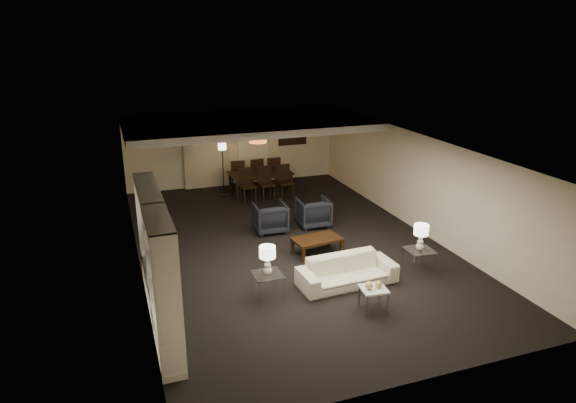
% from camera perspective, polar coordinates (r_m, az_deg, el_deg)
% --- Properties ---
extents(floor, '(11.00, 11.00, 0.00)m').
position_cam_1_polar(floor, '(12.58, 0.00, -4.75)').
color(floor, black).
rests_on(floor, ground).
extents(ceiling, '(7.00, 11.00, 0.02)m').
position_cam_1_polar(ceiling, '(11.81, 0.00, 6.45)').
color(ceiling, silver).
rests_on(ceiling, ground).
extents(wall_back, '(7.00, 0.02, 2.50)m').
position_cam_1_polar(wall_back, '(17.24, -6.17, 5.99)').
color(wall_back, beige).
rests_on(wall_back, ground).
extents(wall_front, '(7.00, 0.02, 2.50)m').
position_cam_1_polar(wall_front, '(7.61, 14.32, -11.48)').
color(wall_front, beige).
rests_on(wall_front, ground).
extents(wall_left, '(0.02, 11.00, 2.50)m').
position_cam_1_polar(wall_left, '(11.51, -16.66, -1.16)').
color(wall_left, beige).
rests_on(wall_left, ground).
extents(wall_right, '(0.02, 11.00, 2.50)m').
position_cam_1_polar(wall_right, '(13.66, 13.98, 2.17)').
color(wall_right, beige).
rests_on(wall_right, ground).
extents(ceiling_soffit, '(7.00, 4.00, 0.20)m').
position_cam_1_polar(ceiling_soffit, '(15.11, -4.51, 8.70)').
color(ceiling_soffit, silver).
rests_on(ceiling_soffit, ceiling).
extents(curtains, '(1.50, 0.12, 2.40)m').
position_cam_1_polar(curtains, '(16.99, -9.07, 5.51)').
color(curtains, beige).
rests_on(curtains, wall_back).
extents(door, '(0.90, 0.05, 2.10)m').
position_cam_1_polar(door, '(17.42, -3.88, 5.52)').
color(door, silver).
rests_on(door, wall_back).
extents(painting, '(0.95, 0.04, 0.65)m').
position_cam_1_polar(painting, '(17.73, 0.48, 7.44)').
color(painting, '#142D38').
rests_on(painting, wall_back).
extents(media_unit, '(0.38, 3.40, 2.35)m').
position_cam_1_polar(media_unit, '(9.13, -14.35, -6.71)').
color(media_unit, white).
rests_on(media_unit, wall_left).
extents(pendant_light, '(0.52, 0.52, 0.24)m').
position_cam_1_polar(pendant_light, '(15.28, -3.37, 7.00)').
color(pendant_light, '#D8591E').
rests_on(pendant_light, ceiling_soffit).
extents(sofa, '(2.06, 0.89, 0.59)m').
position_cam_1_polar(sofa, '(10.64, 6.59, -7.69)').
color(sofa, beige).
rests_on(sofa, floor).
extents(coffee_table, '(1.18, 0.78, 0.40)m').
position_cam_1_polar(coffee_table, '(12.00, 3.23, -4.94)').
color(coffee_table, black).
rests_on(coffee_table, floor).
extents(armchair_left, '(0.84, 0.86, 0.75)m').
position_cam_1_polar(armchair_left, '(13.22, -2.00, -1.81)').
color(armchair_left, black).
rests_on(armchair_left, floor).
extents(armchair_right, '(0.85, 0.87, 0.75)m').
position_cam_1_polar(armchair_right, '(13.61, 2.82, -1.22)').
color(armchair_right, black).
rests_on(armchair_right, floor).
extents(side_table_left, '(0.56, 0.56, 0.52)m').
position_cam_1_polar(side_table_left, '(10.09, -2.25, -9.36)').
color(side_table_left, silver).
rests_on(side_table_left, floor).
extents(side_table_right, '(0.58, 0.58, 0.52)m').
position_cam_1_polar(side_table_right, '(11.45, 14.31, -6.40)').
color(side_table_right, silver).
rests_on(side_table_right, floor).
extents(table_lamp_left, '(0.35, 0.35, 0.57)m').
position_cam_1_polar(table_lamp_left, '(9.84, -2.29, -6.56)').
color(table_lamp_left, white).
rests_on(table_lamp_left, side_table_left).
extents(table_lamp_right, '(0.34, 0.34, 0.57)m').
position_cam_1_polar(table_lamp_right, '(11.24, 14.53, -3.88)').
color(table_lamp_right, beige).
rests_on(table_lamp_right, side_table_right).
extents(marble_table, '(0.51, 0.51, 0.46)m').
position_cam_1_polar(marble_table, '(9.81, 9.42, -10.67)').
color(marble_table, white).
rests_on(marble_table, floor).
extents(gold_gourd_a, '(0.15, 0.15, 0.15)m').
position_cam_1_polar(gold_gourd_a, '(9.62, 8.99, -9.20)').
color(gold_gourd_a, '#EFC17E').
rests_on(gold_gourd_a, marble_table).
extents(gold_gourd_b, '(0.13, 0.13, 0.13)m').
position_cam_1_polar(gold_gourd_b, '(9.72, 10.04, -9.03)').
color(gold_gourd_b, tan).
rests_on(gold_gourd_b, marble_table).
extents(television, '(1.11, 0.15, 0.64)m').
position_cam_1_polar(television, '(10.02, -14.68, -5.05)').
color(television, black).
rests_on(television, media_unit).
extents(vase_blue, '(0.17, 0.17, 0.17)m').
position_cam_1_polar(vase_blue, '(8.05, -13.41, -10.47)').
color(vase_blue, '#262DA6').
rests_on(vase_blue, media_unit).
extents(vase_amber, '(0.17, 0.17, 0.18)m').
position_cam_1_polar(vase_amber, '(8.55, -14.30, -5.00)').
color(vase_amber, '#AB6C39').
rests_on(vase_amber, media_unit).
extents(floor_speaker, '(0.17, 0.17, 1.24)m').
position_cam_1_polar(floor_speaker, '(10.61, -14.29, -6.33)').
color(floor_speaker, black).
rests_on(floor_speaker, floor).
extents(dining_table, '(1.96, 1.11, 0.68)m').
position_cam_1_polar(dining_table, '(16.32, -3.05, 2.06)').
color(dining_table, black).
rests_on(dining_table, floor).
extents(chair_nl, '(0.50, 0.50, 1.02)m').
position_cam_1_polar(chair_nl, '(15.52, -4.50, 1.78)').
color(chair_nl, black).
rests_on(chair_nl, floor).
extents(chair_nm, '(0.50, 0.50, 1.02)m').
position_cam_1_polar(chair_nm, '(15.68, -2.38, 2.00)').
color(chair_nm, black).
rests_on(chair_nm, floor).
extents(chair_nr, '(0.50, 0.50, 1.02)m').
position_cam_1_polar(chair_nr, '(15.86, -0.31, 2.21)').
color(chair_nr, black).
rests_on(chair_nr, floor).
extents(chair_fl, '(0.50, 0.50, 1.02)m').
position_cam_1_polar(chair_fl, '(16.73, -5.67, 3.00)').
color(chair_fl, black).
rests_on(chair_fl, floor).
extents(chair_fm, '(0.53, 0.53, 1.02)m').
position_cam_1_polar(chair_fm, '(16.88, -3.70, 3.19)').
color(chair_fm, black).
rests_on(chair_fm, floor).
extents(chair_fr, '(0.48, 0.48, 1.02)m').
position_cam_1_polar(chair_fr, '(17.04, -1.76, 3.37)').
color(chair_fr, black).
rests_on(chair_fr, floor).
extents(floor_lamp, '(0.28, 0.28, 1.70)m').
position_cam_1_polar(floor_lamp, '(16.09, -7.23, 3.57)').
color(floor_lamp, black).
rests_on(floor_lamp, floor).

